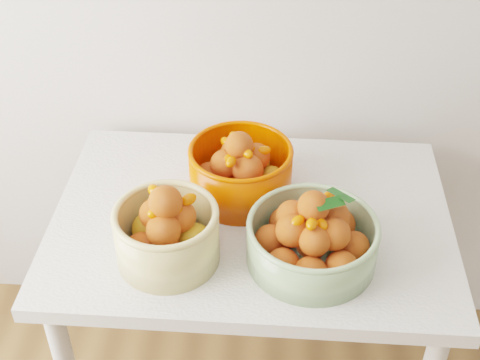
% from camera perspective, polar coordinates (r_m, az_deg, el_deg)
% --- Properties ---
extents(table, '(1.00, 0.70, 0.75)m').
position_cam_1_polar(table, '(1.75, 0.96, -5.36)').
color(table, silver).
rests_on(table, ground).
extents(bowl_cream, '(0.31, 0.31, 0.21)m').
position_cam_1_polar(bowl_cream, '(1.53, -6.26, -4.50)').
color(bowl_cream, '#D2BA75').
rests_on(bowl_cream, table).
extents(bowl_green, '(0.38, 0.38, 0.19)m').
position_cam_1_polar(bowl_green, '(1.53, 6.20, -4.95)').
color(bowl_green, '#8BAB78').
rests_on(bowl_green, table).
extents(bowl_orange, '(0.34, 0.34, 0.19)m').
position_cam_1_polar(bowl_orange, '(1.71, 0.00, 0.86)').
color(bowl_orange, '#ED3800').
rests_on(bowl_orange, table).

